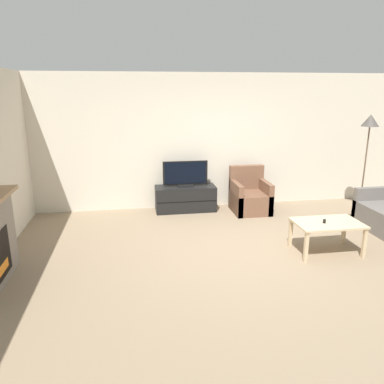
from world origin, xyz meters
name	(u,v)px	position (x,y,z in m)	size (l,w,h in m)	color
ground_plane	(245,253)	(0.00, 0.00, 0.00)	(24.00, 24.00, 0.00)	#89755B
wall_back	(211,141)	(0.00, 2.49, 1.35)	(12.00, 0.06, 2.70)	beige
tv_stand	(185,198)	(-0.58, 2.19, 0.25)	(1.20, 0.48, 0.50)	black
tv	(185,175)	(-0.58, 2.19, 0.74)	(0.89, 0.18, 0.51)	black
armchair	(250,197)	(0.69, 1.95, 0.29)	(0.70, 0.76, 0.89)	brown
coffee_table	(327,226)	(1.22, -0.14, 0.41)	(0.98, 0.62, 0.48)	#CCB289
remote	(324,221)	(1.17, -0.12, 0.49)	(0.11, 0.15, 0.02)	black
floor_lamp	(369,128)	(2.81, 1.47, 1.67)	(0.32, 0.32, 1.93)	black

